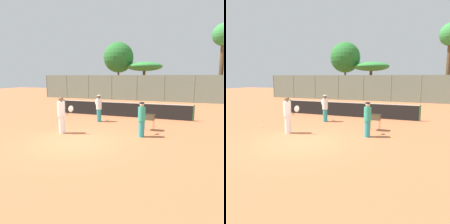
{
  "view_description": "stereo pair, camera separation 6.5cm",
  "coord_description": "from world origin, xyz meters",
  "views": [
    {
      "loc": [
        4.77,
        -8.22,
        2.9
      ],
      "look_at": [
        0.71,
        2.79,
        1.0
      ],
      "focal_mm": 35.0,
      "sensor_mm": 36.0,
      "label": 1
    },
    {
      "loc": [
        4.84,
        -8.2,
        2.9
      ],
      "look_at": [
        0.71,
        2.79,
        1.0
      ],
      "focal_mm": 35.0,
      "sensor_mm": 36.0,
      "label": 2
    }
  ],
  "objects": [
    {
      "name": "ground_plane",
      "position": [
        0.0,
        0.0,
        0.0
      ],
      "size": [
        80.0,
        80.0,
        0.0
      ],
      "primitive_type": "plane",
      "color": "#B7663D"
    },
    {
      "name": "tennis_net",
      "position": [
        0.0,
        6.89,
        0.56
      ],
      "size": [
        9.95,
        0.1,
        1.07
      ],
      "color": "#26592D",
      "rests_on": "ground_plane"
    },
    {
      "name": "back_fence",
      "position": [
        0.0,
        17.8,
        1.55
      ],
      "size": [
        29.52,
        0.08,
        3.09
      ],
      "color": "gray",
      "rests_on": "ground_plane"
    },
    {
      "name": "tree_0",
      "position": [
        7.83,
        20.93,
        7.32
      ],
      "size": [
        2.58,
        2.58,
        9.03
      ],
      "color": "brown",
      "rests_on": "ground_plane"
    },
    {
      "name": "tree_1",
      "position": [
        -5.57,
        22.55,
        5.64
      ],
      "size": [
        4.35,
        4.35,
        7.83
      ],
      "color": "brown",
      "rests_on": "ground_plane"
    },
    {
      "name": "tree_2",
      "position": [
        -1.91,
        23.28,
        4.31
      ],
      "size": [
        5.17,
        5.17,
        5.0
      ],
      "color": "brown",
      "rests_on": "ground_plane"
    },
    {
      "name": "player_white_outfit",
      "position": [
        2.54,
        1.96,
        0.88
      ],
      "size": [
        0.35,
        0.91,
        1.7
      ],
      "rotation": [
        0.0,
        0.0,
        1.68
      ],
      "color": "teal",
      "rests_on": "ground_plane"
    },
    {
      "name": "player_red_cap",
      "position": [
        -1.46,
        1.22,
        0.97
      ],
      "size": [
        0.96,
        0.39,
        1.9
      ],
      "rotation": [
        0.0,
        0.0,
        6.26
      ],
      "color": "white",
      "rests_on": "ground_plane"
    },
    {
      "name": "player_yellow_shirt",
      "position": [
        -0.86,
        4.6,
        0.9
      ],
      "size": [
        0.72,
        0.71,
        1.74
      ],
      "rotation": [
        0.0,
        0.0,
        2.37
      ],
      "color": "teal",
      "rests_on": "ground_plane"
    },
    {
      "name": "ball_cart",
      "position": [
        2.64,
        3.39,
        0.66
      ],
      "size": [
        0.56,
        0.41,
        0.89
      ],
      "color": "brown",
      "rests_on": "ground_plane"
    },
    {
      "name": "tennis_ball_0",
      "position": [
        -4.07,
        6.58,
        0.03
      ],
      "size": [
        0.07,
        0.07,
        0.07
      ],
      "primitive_type": "sphere",
      "color": "#D1E54C",
      "rests_on": "ground_plane"
    },
    {
      "name": "tennis_ball_1",
      "position": [
        3.71,
        2.2,
        0.03
      ],
      "size": [
        0.07,
        0.07,
        0.07
      ],
      "primitive_type": "sphere",
      "color": "#D1E54C",
      "rests_on": "ground_plane"
    },
    {
      "name": "tennis_ball_2",
      "position": [
        -3.51,
        1.68,
        0.03
      ],
      "size": [
        0.07,
        0.07,
        0.07
      ],
      "primitive_type": "sphere",
      "color": "#D1E54C",
      "rests_on": "ground_plane"
    },
    {
      "name": "tennis_ball_3",
      "position": [
        -0.98,
        3.66,
        0.03
      ],
      "size": [
        0.07,
        0.07,
        0.07
      ],
      "primitive_type": "sphere",
      "color": "#D1E54C",
      "rests_on": "ground_plane"
    },
    {
      "name": "tennis_ball_4",
      "position": [
        2.21,
        3.78,
        0.03
      ],
      "size": [
        0.07,
        0.07,
        0.07
      ],
      "primitive_type": "sphere",
      "color": "#D1E54C",
      "rests_on": "ground_plane"
    },
    {
      "name": "parked_car",
      "position": [
        6.82,
        21.89,
        0.66
      ],
      "size": [
        4.2,
        1.7,
        1.6
      ],
      "color": "#3F4C8C",
      "rests_on": "ground_plane"
    }
  ]
}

